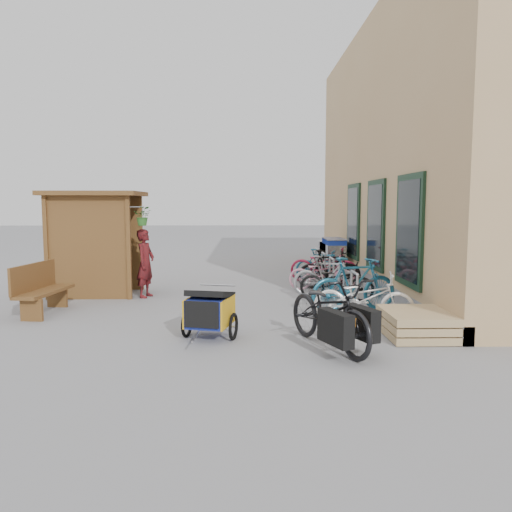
{
  "coord_description": "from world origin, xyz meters",
  "views": [
    {
      "loc": [
        0.25,
        -9.15,
        2.12
      ],
      "look_at": [
        0.5,
        1.5,
        1.0
      ],
      "focal_mm": 35.0,
      "sensor_mm": 36.0,
      "label": 1
    }
  ],
  "objects_px": {
    "cargo_bike": "(330,312)",
    "bike_7": "(322,265)",
    "bike_2": "(337,281)",
    "bike_6": "(324,265)",
    "bike_3": "(328,276)",
    "kiosk": "(92,228)",
    "bike_5": "(329,269)",
    "child_trailer": "(210,310)",
    "shopping_carts": "(331,251)",
    "bike_0": "(363,298)",
    "bench": "(40,288)",
    "pallet_stack": "(416,324)",
    "bike_4": "(322,274)",
    "bike_1": "(354,285)",
    "person_kiosk": "(145,263)"
  },
  "relations": [
    {
      "from": "bike_1",
      "to": "bike_6",
      "type": "height_order",
      "value": "bike_1"
    },
    {
      "from": "bike_1",
      "to": "bike_6",
      "type": "relative_size",
      "value": 1.0
    },
    {
      "from": "bike_1",
      "to": "bike_4",
      "type": "distance_m",
      "value": 2.44
    },
    {
      "from": "bike_6",
      "to": "kiosk",
      "type": "bearing_deg",
      "value": 122.1
    },
    {
      "from": "bike_4",
      "to": "bike_6",
      "type": "distance_m",
      "value": 1.31
    },
    {
      "from": "bike_5",
      "to": "child_trailer",
      "type": "bearing_deg",
      "value": 145.26
    },
    {
      "from": "kiosk",
      "to": "bike_0",
      "type": "xyz_separation_m",
      "value": [
        5.63,
        -2.99,
        -1.09
      ]
    },
    {
      "from": "cargo_bike",
      "to": "bike_0",
      "type": "xyz_separation_m",
      "value": [
        0.85,
        1.49,
        -0.08
      ]
    },
    {
      "from": "cargo_bike",
      "to": "bike_7",
      "type": "distance_m",
      "value": 6.52
    },
    {
      "from": "bike_0",
      "to": "bench",
      "type": "bearing_deg",
      "value": 93.06
    },
    {
      "from": "child_trailer",
      "to": "bike_3",
      "type": "bearing_deg",
      "value": 68.65
    },
    {
      "from": "bench",
      "to": "shopping_carts",
      "type": "height_order",
      "value": "shopping_carts"
    },
    {
      "from": "bike_3",
      "to": "bike_6",
      "type": "height_order",
      "value": "bike_6"
    },
    {
      "from": "bench",
      "to": "bike_0",
      "type": "bearing_deg",
      "value": -1.5
    },
    {
      "from": "bike_0",
      "to": "bike_4",
      "type": "height_order",
      "value": "bike_0"
    },
    {
      "from": "kiosk",
      "to": "bike_7",
      "type": "bearing_deg",
      "value": 19.24
    },
    {
      "from": "pallet_stack",
      "to": "shopping_carts",
      "type": "distance_m",
      "value": 7.85
    },
    {
      "from": "bench",
      "to": "bike_6",
      "type": "bearing_deg",
      "value": 38.74
    },
    {
      "from": "child_trailer",
      "to": "bike_3",
      "type": "xyz_separation_m",
      "value": [
        2.44,
        3.42,
        0.02
      ]
    },
    {
      "from": "bike_5",
      "to": "bike_7",
      "type": "distance_m",
      "value": 1.28
    },
    {
      "from": "shopping_carts",
      "to": "bike_4",
      "type": "bearing_deg",
      "value": -103.48
    },
    {
      "from": "child_trailer",
      "to": "bike_4",
      "type": "distance_m",
      "value": 4.9
    },
    {
      "from": "pallet_stack",
      "to": "bench",
      "type": "distance_m",
      "value": 6.93
    },
    {
      "from": "bike_7",
      "to": "bench",
      "type": "bearing_deg",
      "value": 140.14
    },
    {
      "from": "shopping_carts",
      "to": "bike_3",
      "type": "xyz_separation_m",
      "value": [
        -0.86,
        -4.43,
        -0.15
      ]
    },
    {
      "from": "person_kiosk",
      "to": "bike_0",
      "type": "bearing_deg",
      "value": -106.72
    },
    {
      "from": "bike_1",
      "to": "bike_3",
      "type": "height_order",
      "value": "bike_1"
    },
    {
      "from": "bike_2",
      "to": "bench",
      "type": "bearing_deg",
      "value": 117.22
    },
    {
      "from": "child_trailer",
      "to": "bike_0",
      "type": "relative_size",
      "value": 0.81
    },
    {
      "from": "bike_2",
      "to": "bike_5",
      "type": "height_order",
      "value": "bike_5"
    },
    {
      "from": "bike_6",
      "to": "bike_7",
      "type": "distance_m",
      "value": 0.33
    },
    {
      "from": "bike_1",
      "to": "bike_7",
      "type": "relative_size",
      "value": 1.24
    },
    {
      "from": "shopping_carts",
      "to": "person_kiosk",
      "type": "height_order",
      "value": "person_kiosk"
    },
    {
      "from": "bike_4",
      "to": "bike_1",
      "type": "bearing_deg",
      "value": -162.92
    },
    {
      "from": "shopping_carts",
      "to": "bike_3",
      "type": "distance_m",
      "value": 4.51
    },
    {
      "from": "bike_6",
      "to": "person_kiosk",
      "type": "bearing_deg",
      "value": 130.45
    },
    {
      "from": "kiosk",
      "to": "shopping_carts",
      "type": "xyz_separation_m",
      "value": [
        6.28,
        3.97,
        -0.93
      ]
    },
    {
      "from": "person_kiosk",
      "to": "bike_3",
      "type": "xyz_separation_m",
      "value": [
        4.13,
        -0.1,
        -0.3
      ]
    },
    {
      "from": "shopping_carts",
      "to": "bike_0",
      "type": "xyz_separation_m",
      "value": [
        -0.65,
        -6.97,
        -0.16
      ]
    },
    {
      "from": "bike_2",
      "to": "bike_6",
      "type": "xyz_separation_m",
      "value": [
        0.12,
        2.52,
        0.05
      ]
    },
    {
      "from": "shopping_carts",
      "to": "cargo_bike",
      "type": "xyz_separation_m",
      "value": [
        -1.49,
        -8.46,
        -0.08
      ]
    },
    {
      "from": "bike_0",
      "to": "child_trailer",
      "type": "bearing_deg",
      "value": 120.35
    },
    {
      "from": "bike_0",
      "to": "bike_2",
      "type": "distance_m",
      "value": 2.13
    },
    {
      "from": "shopping_carts",
      "to": "bike_1",
      "type": "xyz_separation_m",
      "value": [
        -0.6,
        -6.02,
        -0.08
      ]
    },
    {
      "from": "bike_4",
      "to": "kiosk",
      "type": "bearing_deg",
      "value": 104.88
    },
    {
      "from": "pallet_stack",
      "to": "bike_2",
      "type": "height_order",
      "value": "bike_2"
    },
    {
      "from": "bike_3",
      "to": "kiosk",
      "type": "bearing_deg",
      "value": 98.68
    },
    {
      "from": "cargo_bike",
      "to": "person_kiosk",
      "type": "relative_size",
      "value": 1.41
    },
    {
      "from": "child_trailer",
      "to": "bike_7",
      "type": "relative_size",
      "value": 0.97
    },
    {
      "from": "bike_5",
      "to": "bike_2",
      "type": "bearing_deg",
      "value": 171.58
    }
  ]
}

